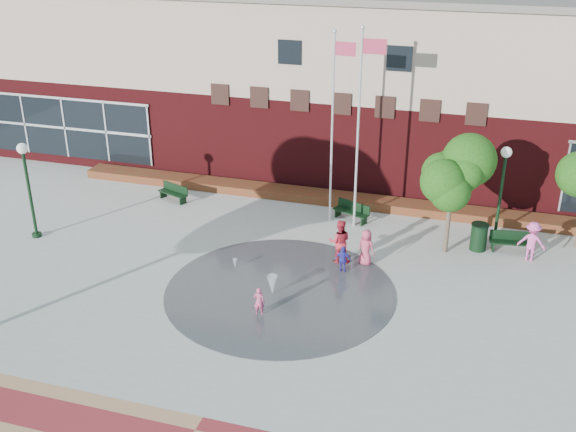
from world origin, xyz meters
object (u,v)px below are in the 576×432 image
(child_splash, at_px, (259,301))
(trash_can, at_px, (479,237))
(flagpole_left, at_px, (333,120))
(bench_left, at_px, (173,196))
(flagpole_right, at_px, (360,120))

(child_splash, bearing_deg, trash_can, -140.20)
(child_splash, bearing_deg, flagpole_left, -99.91)
(bench_left, height_order, trash_can, trash_can)
(bench_left, bearing_deg, flagpole_right, 19.25)
(flagpole_left, height_order, child_splash, flagpole_left)
(bench_left, xyz_separation_m, trash_can, (14.15, -1.04, 0.33))
(flagpole_right, height_order, child_splash, flagpole_right)
(flagpole_left, height_order, bench_left, flagpole_left)
(trash_can, bearing_deg, child_splash, -133.95)
(flagpole_right, height_order, bench_left, flagpole_right)
(flagpole_right, bearing_deg, child_splash, -102.33)
(flagpole_left, relative_size, child_splash, 7.88)
(child_splash, bearing_deg, bench_left, -55.08)
(flagpole_right, relative_size, bench_left, 5.17)
(flagpole_right, relative_size, child_splash, 8.10)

